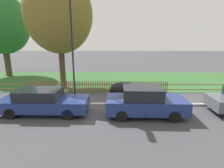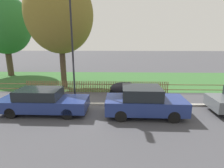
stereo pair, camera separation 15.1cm
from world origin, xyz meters
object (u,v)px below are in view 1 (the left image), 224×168
object	(u,v)px
covered_motorcycle	(123,88)
street_lamp	(71,36)
parked_car_navy_estate	(145,101)
parked_car_black_saloon	(43,101)
tree_nearest_kerb	(2,24)
tree_behind_motorcycle	(59,15)

from	to	relation	value
covered_motorcycle	street_lamp	xyz separation A→B (m)	(-3.13, -1.14, 3.43)
parked_car_navy_estate	parked_car_black_saloon	bearing A→B (deg)	179.26
tree_nearest_kerb	tree_behind_motorcycle	bearing A→B (deg)	-33.02
tree_behind_motorcycle	tree_nearest_kerb	bearing A→B (deg)	146.98
tree_behind_motorcycle	street_lamp	distance (m)	4.41
tree_behind_motorcycle	street_lamp	size ratio (longest dim) A/B	1.32
covered_motorcycle	street_lamp	bearing A→B (deg)	-162.40
covered_motorcycle	parked_car_black_saloon	bearing A→B (deg)	-148.49
parked_car_black_saloon	tree_behind_motorcycle	xyz separation A→B (m)	(-0.52, 5.49, 5.06)
parked_car_navy_estate	street_lamp	bearing A→B (deg)	155.19
covered_motorcycle	tree_nearest_kerb	world-z (taller)	tree_nearest_kerb
covered_motorcycle	tree_behind_motorcycle	xyz separation A→B (m)	(-4.90, 2.54, 5.10)
parked_car_navy_estate	covered_motorcycle	xyz separation A→B (m)	(-0.93, 3.11, -0.12)
parked_car_navy_estate	tree_nearest_kerb	bearing A→B (deg)	142.68
parked_car_black_saloon	street_lamp	size ratio (longest dim) A/B	0.70
tree_nearest_kerb	street_lamp	distance (m)	12.66
parked_car_navy_estate	tree_behind_motorcycle	world-z (taller)	tree_behind_motorcycle
parked_car_black_saloon	tree_behind_motorcycle	bearing A→B (deg)	96.02
tree_nearest_kerb	street_lamp	world-z (taller)	tree_nearest_kerb
parked_car_black_saloon	parked_car_navy_estate	distance (m)	5.32
parked_car_black_saloon	covered_motorcycle	xyz separation A→B (m)	(4.38, 2.95, -0.04)
parked_car_navy_estate	tree_nearest_kerb	xyz separation A→B (m)	(-13.30, 10.50, 4.73)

